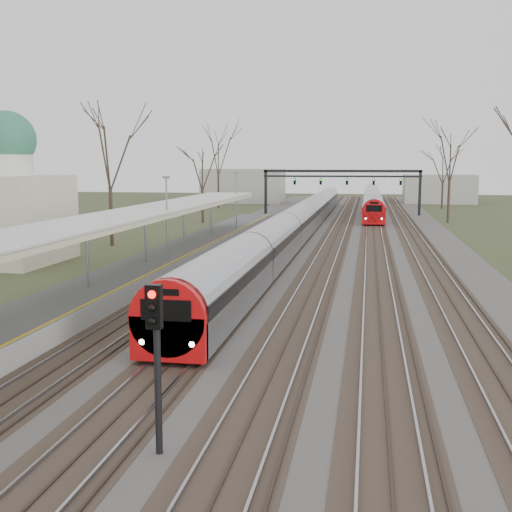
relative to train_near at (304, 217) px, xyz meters
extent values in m
cube|color=#474442|center=(2.50, -7.49, -1.43)|extent=(24.00, 160.00, 0.10)
cube|color=#4C3828|center=(-3.50, -7.49, -1.39)|extent=(2.60, 160.00, 0.06)
cube|color=gray|center=(-4.22, -7.49, -1.32)|extent=(0.07, 160.00, 0.12)
cube|color=gray|center=(-2.78, -7.49, -1.32)|extent=(0.07, 160.00, 0.12)
cube|color=#4C3828|center=(0.00, -7.49, -1.39)|extent=(2.60, 160.00, 0.06)
cube|color=gray|center=(-0.72, -7.49, -1.32)|extent=(0.07, 160.00, 0.12)
cube|color=gray|center=(0.72, -7.49, -1.32)|extent=(0.07, 160.00, 0.12)
cube|color=#4C3828|center=(3.50, -7.49, -1.39)|extent=(2.60, 160.00, 0.06)
cube|color=gray|center=(2.78, -7.49, -1.32)|extent=(0.07, 160.00, 0.12)
cube|color=gray|center=(4.22, -7.49, -1.32)|extent=(0.07, 160.00, 0.12)
cube|color=#4C3828|center=(7.00, -7.49, -1.39)|extent=(2.60, 160.00, 0.06)
cube|color=gray|center=(6.28, -7.49, -1.32)|extent=(0.07, 160.00, 0.12)
cube|color=gray|center=(7.72, -7.49, -1.32)|extent=(0.07, 160.00, 0.12)
cube|color=#4C3828|center=(10.50, -7.49, -1.39)|extent=(2.60, 160.00, 0.06)
cube|color=gray|center=(9.78, -7.49, -1.32)|extent=(0.07, 160.00, 0.12)
cube|color=gray|center=(11.22, -7.49, -1.32)|extent=(0.07, 160.00, 0.12)
cube|color=#9E9B93|center=(-6.55, -24.99, -0.98)|extent=(3.50, 69.00, 1.00)
cylinder|color=slate|center=(-6.55, -36.49, 1.02)|extent=(0.14, 0.14, 3.00)
cylinder|color=slate|center=(-6.55, -28.49, 1.02)|extent=(0.14, 0.14, 3.00)
cylinder|color=slate|center=(-6.55, -20.49, 1.02)|extent=(0.14, 0.14, 3.00)
cylinder|color=slate|center=(-6.55, -12.49, 1.02)|extent=(0.14, 0.14, 3.00)
cube|color=silver|center=(-6.55, -29.49, 2.57)|extent=(4.10, 50.00, 0.12)
cube|color=beige|center=(-6.55, -29.49, 2.40)|extent=(4.10, 50.00, 0.25)
cylinder|color=silver|center=(-17.50, -24.49, 5.72)|extent=(3.20, 3.20, 2.50)
sphere|color=#28654E|center=(-17.50, -24.49, 6.92)|extent=(3.80, 3.80, 3.80)
cube|color=black|center=(-7.50, 22.51, 1.52)|extent=(0.35, 0.35, 6.00)
cube|color=black|center=(13.00, 22.51, 1.52)|extent=(0.35, 0.35, 6.00)
cube|color=black|center=(2.75, 22.51, 4.42)|extent=(21.00, 0.35, 0.35)
cube|color=black|center=(2.75, 22.51, 3.72)|extent=(21.00, 0.25, 0.25)
cube|color=black|center=(-3.50, 22.31, 3.02)|extent=(0.32, 0.22, 0.85)
sphere|color=#0CFF19|center=(-3.50, 22.17, 3.27)|extent=(0.16, 0.16, 0.16)
cube|color=black|center=(0.00, 22.31, 3.02)|extent=(0.32, 0.22, 0.85)
sphere|color=#0CFF19|center=(0.00, 22.17, 3.27)|extent=(0.16, 0.16, 0.16)
cube|color=black|center=(3.50, 22.31, 3.02)|extent=(0.32, 0.22, 0.85)
sphere|color=#0CFF19|center=(3.50, 22.17, 3.27)|extent=(0.16, 0.16, 0.16)
cube|color=black|center=(7.00, 22.31, 3.02)|extent=(0.32, 0.22, 0.85)
sphere|color=#0CFF19|center=(7.00, 22.17, 3.27)|extent=(0.16, 0.16, 0.16)
cube|color=black|center=(10.50, 22.31, 3.02)|extent=(0.32, 0.22, 0.85)
sphere|color=#0CFF19|center=(10.50, 22.17, 3.27)|extent=(0.16, 0.16, 0.16)
cylinder|color=#2D231C|center=(-14.50, -14.49, 1.00)|extent=(0.30, 0.30, 4.95)
cube|color=#999BA2|center=(0.00, 0.24, -0.38)|extent=(2.55, 90.00, 1.60)
cylinder|color=#999BA2|center=(0.00, 0.24, 0.27)|extent=(2.60, 89.70, 2.60)
cube|color=black|center=(0.00, 0.24, 0.37)|extent=(2.62, 89.40, 0.55)
cube|color=red|center=(0.00, -44.66, -0.43)|extent=(2.55, 0.50, 1.50)
cylinder|color=red|center=(0.00, -44.61, 0.27)|extent=(2.60, 0.60, 2.60)
cube|color=black|center=(0.00, -44.88, 0.57)|extent=(1.70, 0.12, 0.70)
sphere|color=white|center=(-0.85, -44.86, -0.53)|extent=(0.22, 0.22, 0.22)
sphere|color=white|center=(0.85, -44.86, -0.53)|extent=(0.22, 0.22, 0.22)
cube|color=black|center=(0.00, 0.24, -1.30)|extent=(1.80, 89.00, 0.35)
cube|color=#999BA2|center=(7.00, 36.22, -0.38)|extent=(2.55, 60.00, 1.60)
cylinder|color=#999BA2|center=(7.00, 36.22, 0.27)|extent=(2.60, 59.70, 2.60)
cube|color=black|center=(7.00, 36.22, 0.37)|extent=(2.62, 59.40, 0.55)
cube|color=red|center=(7.00, 6.32, -0.43)|extent=(2.55, 0.50, 1.50)
cylinder|color=red|center=(7.00, 6.37, 0.27)|extent=(2.60, 0.60, 2.60)
cube|color=black|center=(7.00, 6.10, 0.57)|extent=(1.70, 0.12, 0.70)
sphere|color=white|center=(6.15, 6.12, -0.53)|extent=(0.22, 0.22, 0.22)
sphere|color=white|center=(7.85, 6.12, -0.53)|extent=(0.22, 0.22, 0.22)
cube|color=black|center=(7.00, 36.22, -1.30)|extent=(1.80, 59.00, 0.35)
cylinder|color=black|center=(1.75, -50.94, 0.52)|extent=(0.16, 0.16, 4.00)
cube|color=black|center=(1.75, -51.09, 2.12)|extent=(0.35, 0.22, 1.00)
sphere|color=#FF0C05|center=(1.75, -51.22, 2.42)|extent=(0.18, 0.18, 0.18)
camera|label=1|loc=(6.38, -64.38, 5.23)|focal=45.00mm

